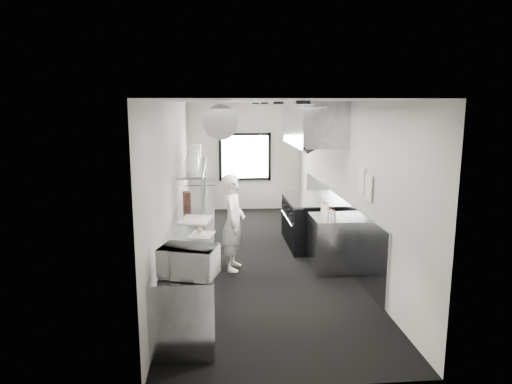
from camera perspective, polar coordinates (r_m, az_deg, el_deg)
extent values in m
cube|color=black|center=(8.57, 0.38, -7.98)|extent=(3.00, 8.00, 0.01)
cube|color=beige|center=(8.12, 0.40, 11.08)|extent=(3.00, 8.00, 0.01)
cube|color=beige|center=(12.18, -1.37, 4.36)|extent=(3.00, 0.02, 2.80)
cube|color=beige|center=(4.37, 5.34, -7.31)|extent=(3.00, 0.02, 2.80)
cube|color=beige|center=(8.23, -10.07, 1.12)|extent=(0.02, 8.00, 2.80)
cube|color=beige|center=(8.50, 10.51, 1.41)|extent=(0.02, 8.00, 2.80)
cube|color=gray|center=(8.95, 9.70, -3.65)|extent=(0.03, 5.50, 1.10)
cylinder|color=#919499|center=(8.49, -4.63, 9.35)|extent=(0.40, 6.40, 0.40)
cube|color=white|center=(12.14, -1.36, 4.34)|extent=(1.20, 0.03, 1.10)
cube|color=black|center=(12.11, -1.38, 7.05)|extent=(1.36, 0.03, 0.08)
cube|color=black|center=(12.24, -1.35, 1.67)|extent=(1.36, 0.03, 0.08)
cube|color=black|center=(12.14, -4.39, 4.31)|extent=(0.08, 0.03, 1.25)
cube|color=black|center=(12.22, 1.64, 4.38)|extent=(0.08, 0.03, 1.25)
cube|color=gray|center=(8.98, 7.05, 8.42)|extent=(0.80, 2.20, 0.80)
cube|color=gray|center=(8.94, 4.60, 5.95)|extent=(0.05, 2.20, 0.05)
cube|color=black|center=(8.99, 6.50, 6.26)|extent=(0.50, 2.10, 0.28)
cube|color=gray|center=(7.93, -7.63, -6.22)|extent=(0.70, 6.00, 0.90)
cube|color=gray|center=(9.17, -7.69, 3.12)|extent=(0.45, 3.00, 0.04)
cylinder|color=gray|center=(7.84, -6.64, -0.60)|extent=(0.04, 0.04, 0.66)
cylinder|color=gray|center=(9.21, -6.40, 1.10)|extent=(0.04, 0.04, 0.66)
cylinder|color=gray|center=(10.60, -6.23, 2.36)|extent=(0.04, 0.04, 0.66)
cube|color=black|center=(9.26, 6.47, -3.73)|extent=(0.85, 1.60, 0.90)
cube|color=gray|center=(9.15, 6.53, -0.88)|extent=(0.85, 1.60, 0.04)
cube|color=gray|center=(9.19, 3.96, -3.80)|extent=(0.03, 1.55, 0.80)
cylinder|color=gray|center=(9.16, 3.78, -3.20)|extent=(0.03, 1.30, 0.03)
cube|color=gray|center=(7.96, 9.17, -6.19)|extent=(0.65, 0.80, 0.90)
cube|color=gray|center=(11.52, -6.82, -0.87)|extent=(0.70, 1.20, 0.90)
cube|color=silver|center=(7.33, 12.82, 1.43)|extent=(0.02, 0.28, 0.38)
cube|color=silver|center=(7.01, 13.66, 0.57)|extent=(0.02, 0.28, 0.38)
imported|color=white|center=(7.76, -2.82, -3.76)|extent=(0.48, 0.65, 1.62)
imported|color=white|center=(5.15, -8.28, -8.45)|extent=(0.66, 0.57, 0.33)
cylinder|color=#A0AC9E|center=(5.97, -10.16, -6.96)|extent=(0.19, 0.19, 0.11)
cylinder|color=#A0AC9E|center=(5.86, -10.17, -7.39)|extent=(0.14, 0.14, 0.09)
cube|color=white|center=(6.73, -6.72, -5.24)|extent=(0.42, 0.48, 0.01)
cylinder|color=white|center=(6.80, -6.91, -5.07)|extent=(0.19, 0.19, 0.01)
sphere|color=tan|center=(6.79, -6.92, -4.67)|extent=(0.08, 0.08, 0.08)
cube|color=silver|center=(7.60, -7.43, -3.37)|extent=(0.57, 0.69, 0.02)
cube|color=#4D281B|center=(8.77, -8.51, -0.77)|extent=(0.16, 0.24, 0.24)
cylinder|color=white|center=(8.34, -7.87, 3.40)|extent=(0.28, 0.28, 0.26)
cylinder|color=white|center=(8.88, -7.74, 3.95)|extent=(0.29, 0.29, 0.29)
cylinder|color=white|center=(9.23, -7.79, 4.25)|extent=(0.25, 0.25, 0.31)
cylinder|color=white|center=(9.74, -7.49, 4.77)|extent=(0.29, 0.29, 0.37)
cylinder|color=silver|center=(7.56, 9.57, -2.95)|extent=(0.07, 0.07, 0.16)
cylinder|color=silver|center=(7.66, 9.20, -2.77)|extent=(0.07, 0.07, 0.16)
cylinder|color=silver|center=(7.85, 8.76, -2.31)|extent=(0.06, 0.06, 0.19)
cylinder|color=silver|center=(7.94, 8.45, -2.19)|extent=(0.08, 0.08, 0.18)
cylinder|color=silver|center=(8.09, 8.22, -1.88)|extent=(0.09, 0.09, 0.20)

